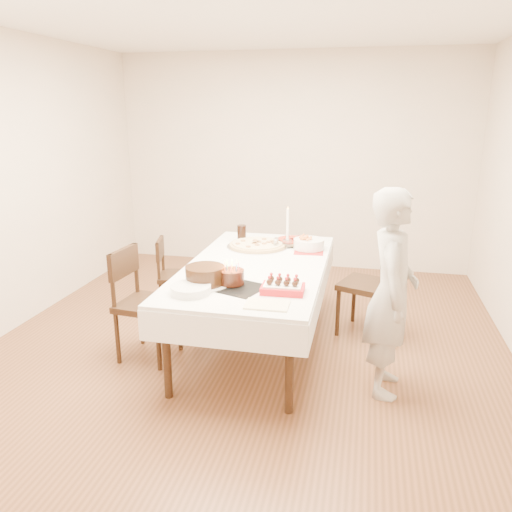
% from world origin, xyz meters
% --- Properties ---
extents(floor, '(5.00, 5.00, 0.00)m').
position_xyz_m(floor, '(0.00, 0.00, 0.00)').
color(floor, '#55331D').
rests_on(floor, ground).
extents(wall_back, '(4.50, 0.04, 2.70)m').
position_xyz_m(wall_back, '(0.00, 2.50, 1.35)').
color(wall_back, beige).
rests_on(wall_back, floor).
extents(wall_front, '(4.50, 0.04, 2.70)m').
position_xyz_m(wall_front, '(0.00, -2.50, 1.35)').
color(wall_front, beige).
rests_on(wall_front, floor).
extents(wall_left, '(0.04, 5.00, 2.70)m').
position_xyz_m(wall_left, '(-2.25, 0.00, 1.35)').
color(wall_left, beige).
rests_on(wall_left, floor).
extents(ceiling, '(5.00, 5.00, 0.00)m').
position_xyz_m(ceiling, '(0.00, 0.00, 2.70)').
color(ceiling, white).
rests_on(ceiling, wall_back).
extents(dining_table, '(1.26, 2.20, 0.75)m').
position_xyz_m(dining_table, '(0.08, 0.04, 0.38)').
color(dining_table, white).
rests_on(dining_table, floor).
extents(chair_right_savory, '(0.62, 0.62, 0.94)m').
position_xyz_m(chair_right_savory, '(1.00, 0.51, 0.47)').
color(chair_right_savory, black).
rests_on(chair_right_savory, floor).
extents(chair_left_savory, '(0.49, 0.49, 0.79)m').
position_xyz_m(chair_left_savory, '(-0.85, 0.59, 0.39)').
color(chair_left_savory, black).
rests_on(chair_left_savory, floor).
extents(chair_left_dessert, '(0.52, 0.52, 0.94)m').
position_xyz_m(chair_left_dessert, '(-0.75, -0.35, 0.47)').
color(chair_left_dessert, black).
rests_on(chair_left_dessert, floor).
extents(person, '(0.37, 0.56, 1.51)m').
position_xyz_m(person, '(1.16, -0.44, 0.76)').
color(person, beige).
rests_on(person, floor).
extents(pizza_white, '(0.61, 0.61, 0.04)m').
position_xyz_m(pizza_white, '(-0.03, 0.57, 0.77)').
color(pizza_white, beige).
rests_on(pizza_white, dining_table).
extents(pizza_pepperoni, '(0.43, 0.43, 0.04)m').
position_xyz_m(pizza_pepperoni, '(0.27, 0.78, 0.77)').
color(pizza_pepperoni, red).
rests_on(pizza_pepperoni, dining_table).
extents(red_placemat, '(0.28, 0.28, 0.01)m').
position_xyz_m(red_placemat, '(0.46, 0.53, 0.75)').
color(red_placemat, '#B21E1E').
rests_on(red_placemat, dining_table).
extents(pasta_bowl, '(0.35, 0.35, 0.09)m').
position_xyz_m(pasta_bowl, '(0.45, 0.60, 0.80)').
color(pasta_bowl, white).
rests_on(pasta_bowl, dining_table).
extents(taper_candle, '(0.11, 0.11, 0.40)m').
position_xyz_m(taper_candle, '(0.25, 0.62, 0.95)').
color(taper_candle, white).
rests_on(taper_candle, dining_table).
extents(shaker_pair, '(0.11, 0.11, 0.11)m').
position_xyz_m(shaker_pair, '(0.15, 0.52, 0.80)').
color(shaker_pair, white).
rests_on(shaker_pair, dining_table).
extents(cola_glass, '(0.11, 0.11, 0.16)m').
position_xyz_m(cola_glass, '(-0.23, 0.75, 0.83)').
color(cola_glass, black).
rests_on(cola_glass, dining_table).
extents(layer_cake, '(0.45, 0.45, 0.14)m').
position_xyz_m(layer_cake, '(-0.19, -0.54, 0.82)').
color(layer_cake, black).
rests_on(layer_cake, dining_table).
extents(cake_board, '(0.42, 0.42, 0.01)m').
position_xyz_m(cake_board, '(0.08, -0.55, 0.75)').
color(cake_board, black).
rests_on(cake_board, dining_table).
extents(birthday_cake, '(0.24, 0.24, 0.17)m').
position_xyz_m(birthday_cake, '(0.01, -0.50, 0.85)').
color(birthday_cake, '#3C1C10').
rests_on(birthday_cake, dining_table).
extents(strawberry_box, '(0.31, 0.21, 0.08)m').
position_xyz_m(strawberry_box, '(0.41, -0.57, 0.79)').
color(strawberry_box, red).
rests_on(strawberry_box, dining_table).
extents(box_lid, '(0.30, 0.20, 0.02)m').
position_xyz_m(box_lid, '(0.35, -0.84, 0.75)').
color(box_lid, beige).
rests_on(box_lid, dining_table).
extents(plate_stack, '(0.38, 0.38, 0.06)m').
position_xyz_m(plate_stack, '(-0.23, -0.73, 0.78)').
color(plate_stack, white).
rests_on(plate_stack, dining_table).
extents(china_plate, '(0.37, 0.37, 0.01)m').
position_xyz_m(china_plate, '(-0.21, -0.57, 0.76)').
color(china_plate, white).
rests_on(china_plate, dining_table).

